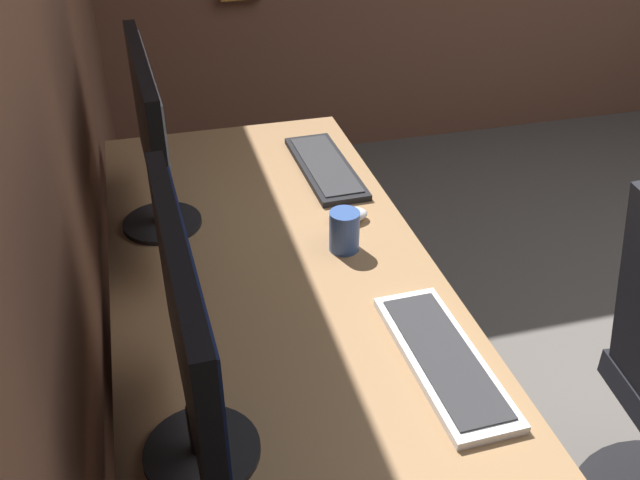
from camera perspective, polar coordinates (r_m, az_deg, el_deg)
The scene contains 8 objects.
desk at distance 1.53m, azimuth -1.83°, elevation -9.14°, with size 2.11×0.75×0.73m.
drawer_pedestal at distance 1.82m, azimuth -3.22°, elevation -14.78°, with size 0.40×0.51×0.69m.
monitor_primary at distance 1.10m, azimuth -10.50°, elevation -7.83°, with size 0.53×0.20×0.45m.
monitor_secondary at distance 1.75m, azimuth -13.45°, elevation 8.41°, with size 0.57×0.20×0.45m.
keyboard_main at distance 2.09m, azimuth 0.43°, elevation 5.89°, with size 0.42×0.15×0.02m.
keyboard_spare at distance 1.43m, azimuth 9.90°, elevation -9.37°, with size 0.42×0.15×0.02m.
mouse_main at distance 1.84m, azimuth 2.26°, elevation 2.01°, with size 0.06×0.10×0.03m, color silver.
coffee_mug at distance 1.71m, azimuth 1.94°, elevation 0.79°, with size 0.11×0.07×0.10m.
Camera 1 is at (-1.04, 1.88, 1.70)m, focal length 39.81 mm.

